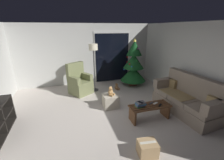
{
  "coord_description": "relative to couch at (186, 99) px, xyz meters",
  "views": [
    {
      "loc": [
        -0.85,
        -3.32,
        2.34
      ],
      "look_at": [
        0.4,
        0.7,
        0.85
      ],
      "focal_mm": 23.98,
      "sensor_mm": 36.0,
      "label": 1
    }
  ],
  "objects": [
    {
      "name": "ground_plane",
      "position": [
        -2.32,
        0.28,
        -0.4
      ],
      "size": [
        7.0,
        7.0,
        0.0
      ],
      "primitive_type": "plane",
      "color": "#BCB2A8"
    },
    {
      "name": "christmas_tree",
      "position": [
        -0.54,
        2.42,
        0.46
      ],
      "size": [
        1.04,
        1.04,
        1.93
      ],
      "color": "#4C1E19",
      "rests_on": "ground"
    },
    {
      "name": "coffee_table",
      "position": [
        -1.19,
        -0.02,
        -0.13
      ],
      "size": [
        1.1,
        0.4,
        0.41
      ],
      "color": "brown",
      "rests_on": "ground"
    },
    {
      "name": "patio_door_frame",
      "position": [
        -1.2,
        3.27,
        0.7
      ],
      "size": [
        1.6,
        0.02,
        2.2
      ],
      "primitive_type": "cube",
      "color": "silver",
      "rests_on": "ground"
    },
    {
      "name": "wall_back",
      "position": [
        -2.32,
        3.34,
        0.85
      ],
      "size": [
        5.72,
        0.12,
        2.5
      ],
      "primitive_type": "cube",
      "color": "beige",
      "rests_on": "ground"
    },
    {
      "name": "remote_white",
      "position": [
        -1.0,
        0.01,
        0.02
      ],
      "size": [
        0.16,
        0.1,
        0.02
      ],
      "primitive_type": "cube",
      "rotation": [
        0.0,
        0.0,
        5.09
      ],
      "color": "silver",
      "rests_on": "coffee_table"
    },
    {
      "name": "remote_graphite",
      "position": [
        -1.1,
        0.06,
        0.02
      ],
      "size": [
        0.16,
        0.11,
        0.02
      ],
      "primitive_type": "cube",
      "rotation": [
        0.0,
        0.0,
        2.06
      ],
      "color": "#333338",
      "rests_on": "coffee_table"
    },
    {
      "name": "cell_phone",
      "position": [
        -1.48,
        -0.03,
        0.15
      ],
      "size": [
        0.13,
        0.16,
        0.01
      ],
      "primitive_type": "cube",
      "rotation": [
        0.0,
        0.0,
        0.45
      ],
      "color": "black",
      "rests_on": "book_stack"
    },
    {
      "name": "cardboard_box_taped_mid_floor",
      "position": [
        -1.85,
        -1.08,
        -0.26
      ],
      "size": [
        0.39,
        0.35,
        0.29
      ],
      "color": "tan",
      "rests_on": "ground"
    },
    {
      "name": "ottoman",
      "position": [
        -1.99,
        0.91,
        -0.2
      ],
      "size": [
        0.44,
        0.44,
        0.39
      ],
      "primitive_type": "cube",
      "color": "#B2A893",
      "rests_on": "ground"
    },
    {
      "name": "book_stack",
      "position": [
        -1.46,
        -0.01,
        0.08
      ],
      "size": [
        0.26,
        0.2,
        0.14
      ],
      "color": "#337042",
      "rests_on": "coffee_table"
    },
    {
      "name": "floor_lamp",
      "position": [
        -2.2,
        2.34,
        1.11
      ],
      "size": [
        0.32,
        0.32,
        1.78
      ],
      "color": "#2D2D30",
      "rests_on": "ground"
    },
    {
      "name": "couch",
      "position": [
        0.0,
        0.0,
        0.0
      ],
      "size": [
        0.91,
        1.99,
        1.08
      ],
      "color": "gray",
      "rests_on": "ground"
    },
    {
      "name": "teddy_bear_honey",
      "position": [
        -1.98,
        0.9,
        0.11
      ],
      "size": [
        0.21,
        0.22,
        0.29
      ],
      "color": "tan",
      "rests_on": "ottoman"
    },
    {
      "name": "patio_door_glass",
      "position": [
        -1.2,
        3.25,
        0.65
      ],
      "size": [
        1.5,
        0.02,
        2.1
      ],
      "primitive_type": "cube",
      "color": "black",
      "rests_on": "ground"
    },
    {
      "name": "armchair",
      "position": [
        -2.78,
        2.26,
        0.0
      ],
      "size": [
        0.94,
        0.95,
        1.13
      ],
      "color": "olive",
      "rests_on": "ground"
    },
    {
      "name": "remote_black",
      "position": [
        -0.94,
        -0.11,
        0.02
      ],
      "size": [
        0.15,
        0.13,
        0.02
      ],
      "primitive_type": "cube",
      "rotation": [
        0.0,
        0.0,
        2.24
      ],
      "color": "black",
      "rests_on": "coffee_table"
    },
    {
      "name": "teddy_bear_chestnut_by_tree",
      "position": [
        -1.37,
        2.1,
        -0.28
      ],
      "size": [
        0.21,
        0.21,
        0.29
      ],
      "color": "brown",
      "rests_on": "ground"
    },
    {
      "name": "wall_right",
      "position": [
        0.54,
        0.28,
        0.85
      ],
      "size": [
        0.12,
        6.0,
        2.5
      ],
      "primitive_type": "cube",
      "color": "beige",
      "rests_on": "ground"
    }
  ]
}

